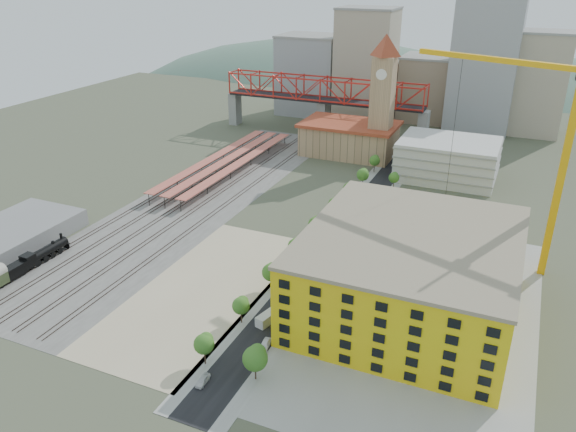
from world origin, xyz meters
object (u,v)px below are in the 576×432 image
at_px(construction_building, 410,272).
at_px(locomotive, 39,257).
at_px(site_trailer_d, 318,258).
at_px(car_0, 203,381).
at_px(site_trailer_c, 309,268).
at_px(clock_tower, 383,87).
at_px(site_trailer_b, 279,305).
at_px(site_trailer_a, 271,315).
at_px(tower_crane, 554,130).

height_order(construction_building, locomotive, construction_building).
bearing_deg(locomotive, site_trailer_d, 24.32).
bearing_deg(locomotive, car_0, -19.33).
bearing_deg(site_trailer_c, car_0, -111.66).
distance_m(site_trailer_c, car_0, 45.99).
xyz_separation_m(clock_tower, site_trailer_c, (8.00, -94.11, -27.39)).
relative_size(site_trailer_b, car_0, 2.29).
height_order(construction_building, site_trailer_a, construction_building).
xyz_separation_m(locomotive, tower_crane, (116.07, 48.65, 34.36)).
bearing_deg(car_0, site_trailer_a, 79.94).
bearing_deg(car_0, site_trailer_c, 83.44).
xyz_separation_m(tower_crane, site_trailer_c, (-50.07, -24.88, -35.09)).
height_order(site_trailer_a, site_trailer_c, site_trailer_c).
xyz_separation_m(locomotive, car_0, (63.00, -22.11, -1.36)).
distance_m(clock_tower, site_trailer_c, 98.34).
bearing_deg(site_trailer_d, car_0, -97.52).
height_order(site_trailer_d, car_0, site_trailer_d).
bearing_deg(site_trailer_a, car_0, -83.16).
relative_size(site_trailer_b, site_trailer_d, 1.03).
bearing_deg(site_trailer_d, construction_building, -28.86).
bearing_deg(site_trailer_b, locomotive, 169.92).
bearing_deg(site_trailer_c, tower_crane, 8.50).
height_order(clock_tower, locomotive, clock_tower).
bearing_deg(clock_tower, site_trailer_a, -86.07).
height_order(tower_crane, site_trailer_c, tower_crane).
xyz_separation_m(clock_tower, car_0, (5.00, -139.99, -28.02)).
relative_size(clock_tower, site_trailer_c, 5.46).
xyz_separation_m(construction_building, site_trailer_a, (-26.00, -16.37, -8.24)).
xyz_separation_m(site_trailer_a, site_trailer_b, (0.00, 4.16, 0.08)).
bearing_deg(clock_tower, tower_crane, -50.01).
height_order(clock_tower, site_trailer_a, clock_tower).
relative_size(tower_crane, site_trailer_a, 6.88).
height_order(locomotive, tower_crane, tower_crane).
height_order(site_trailer_b, site_trailer_d, site_trailer_b).
relative_size(site_trailer_c, site_trailer_d, 1.07).
distance_m(site_trailer_a, site_trailer_b, 4.16).
distance_m(tower_crane, site_trailer_c, 66.01).
bearing_deg(clock_tower, car_0, -87.95).
bearing_deg(construction_building, site_trailer_d, 155.36).
bearing_deg(site_trailer_d, clock_tower, 90.97).
relative_size(construction_building, site_trailer_d, 5.70).
bearing_deg(site_trailer_d, tower_crane, 16.40).
bearing_deg(site_trailer_a, locomotive, -164.60).
bearing_deg(tower_crane, site_trailer_a, -136.73).
height_order(construction_building, car_0, construction_building).
bearing_deg(site_trailer_c, clock_tower, 76.94).
distance_m(site_trailer_b, car_0, 27.95).
bearing_deg(site_trailer_a, clock_tower, 108.01).
bearing_deg(site_trailer_a, site_trailer_d, 104.08).
relative_size(construction_building, site_trailer_b, 5.53).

